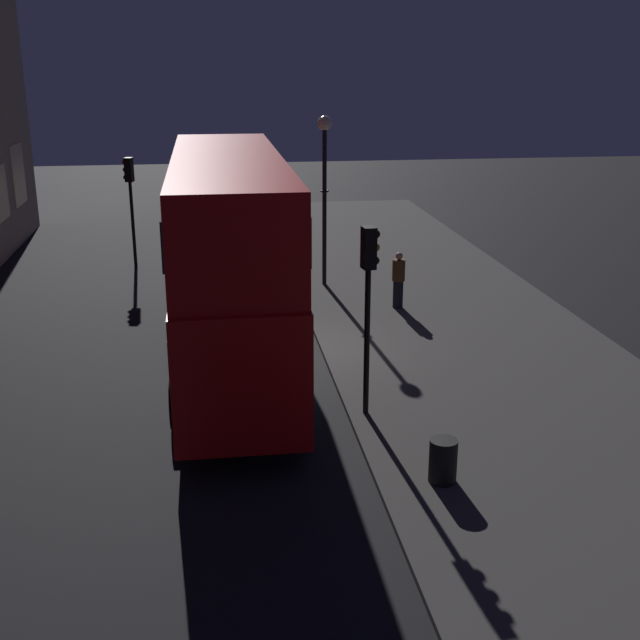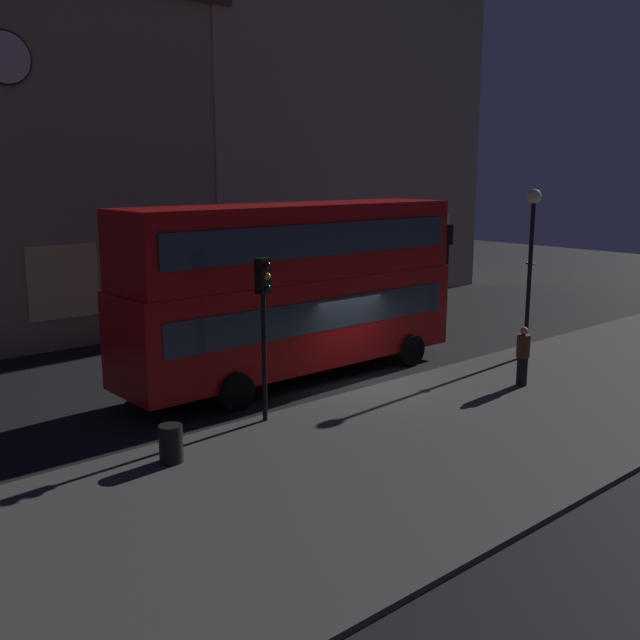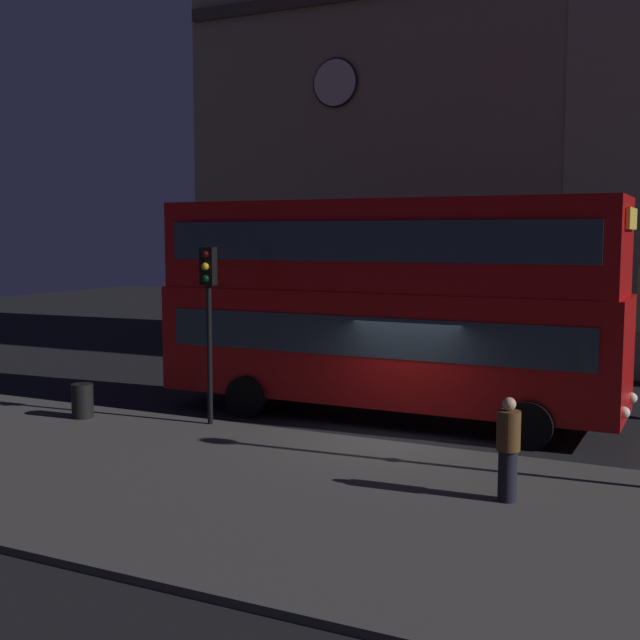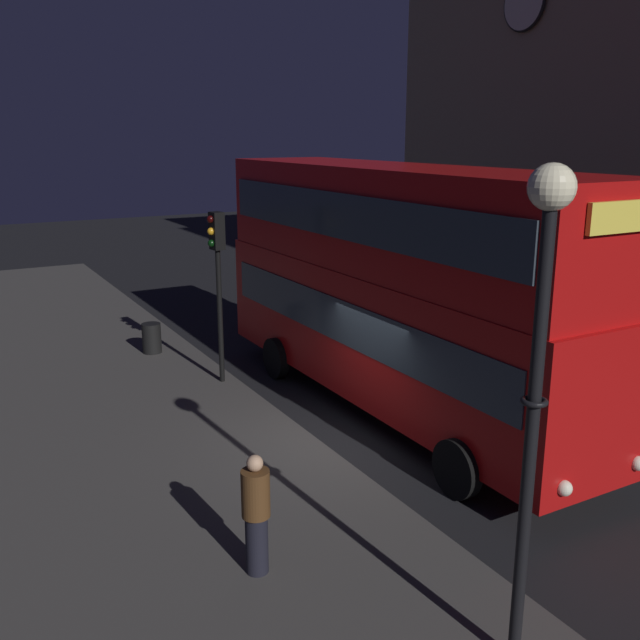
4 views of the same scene
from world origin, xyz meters
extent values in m
plane|color=black|center=(0.00, 0.00, 0.00)|extent=(80.00, 80.00, 0.00)
cube|color=#423F3D|center=(0.00, -4.34, 0.06)|extent=(44.00, 7.79, 0.12)
cube|color=#F2D18C|center=(-8.63, 9.99, 2.43)|extent=(2.50, 0.06, 1.99)
cube|color=#F2D18C|center=(-4.73, 9.99, 2.40)|extent=(2.50, 0.06, 2.56)
cylinder|color=silver|center=(-6.10, 9.94, 9.62)|extent=(1.57, 0.12, 1.57)
torus|color=black|center=(-6.10, 9.94, 9.62)|extent=(1.69, 0.12, 1.69)
cube|color=#B20F0F|center=(-1.06, 1.86, 1.81)|extent=(11.04, 2.52, 2.60)
cube|color=#B20F0F|center=(-1.06, 1.86, 4.16)|extent=(10.82, 2.47, 2.10)
cube|color=#2D3842|center=(-1.06, 1.86, 2.13)|extent=(10.16, 2.58, 0.90)
cube|color=#2D3842|center=(-1.06, 1.86, 4.27)|extent=(10.16, 2.58, 0.90)
cube|color=#F2D84C|center=(4.41, 1.87, 4.74)|extent=(0.08, 1.50, 0.44)
sphere|color=white|center=(4.48, 2.68, 0.85)|extent=(0.24, 0.24, 0.24)
sphere|color=white|center=(4.48, 1.05, 0.85)|extent=(0.24, 0.24, 0.24)
cylinder|color=black|center=(2.69, 3.17, 0.50)|extent=(1.01, 0.24, 1.01)
cylinder|color=black|center=(2.70, 0.56, 0.50)|extent=(1.01, 0.24, 1.01)
cylinder|color=black|center=(-4.09, 3.15, 0.50)|extent=(1.01, 0.24, 1.01)
cylinder|color=black|center=(-4.09, 0.55, 0.50)|extent=(1.01, 0.24, 1.01)
cylinder|color=black|center=(-4.20, -0.82, 1.70)|extent=(0.12, 0.12, 3.16)
cube|color=black|center=(-4.20, -0.82, 3.71)|extent=(0.35, 0.29, 0.85)
sphere|color=black|center=(-4.18, -0.97, 3.98)|extent=(0.17, 0.17, 0.17)
sphere|color=orange|center=(-4.18, -0.97, 3.71)|extent=(0.17, 0.17, 0.17)
sphere|color=black|center=(-4.18, -0.97, 3.44)|extent=(0.17, 0.17, 0.17)
cylinder|color=black|center=(6.08, -1.42, 2.64)|extent=(0.14, 0.14, 5.03)
torus|color=black|center=(6.08, -1.42, 3.22)|extent=(0.28, 0.28, 0.06)
sphere|color=#F9EFC6|center=(6.08, -1.42, 5.36)|extent=(0.46, 0.46, 0.46)
cylinder|color=black|center=(3.15, -3.24, 0.54)|extent=(0.31, 0.31, 0.84)
cylinder|color=#513319|center=(3.15, -3.24, 1.28)|extent=(0.38, 0.38, 0.65)
sphere|color=tan|center=(3.15, -3.24, 1.71)|extent=(0.22, 0.22, 0.22)
cylinder|color=black|center=(-7.25, -1.61, 0.52)|extent=(0.50, 0.50, 0.80)
camera|label=1|loc=(-19.66, 2.33, 7.33)|focal=45.39mm
camera|label=2|loc=(-14.39, -14.55, 6.12)|focal=40.87mm
camera|label=3|loc=(6.06, -16.06, 4.41)|focal=45.71mm
camera|label=4|loc=(10.88, -6.62, 5.85)|focal=39.85mm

